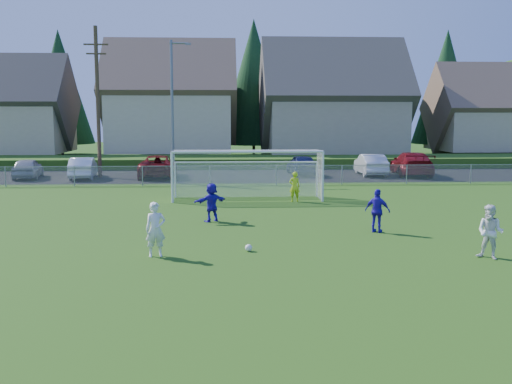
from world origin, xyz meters
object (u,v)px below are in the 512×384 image
car_b (83,168)px  player_blue_b (212,202)px  goalkeeper (295,187)px  car_f (371,165)px  player_white_a (156,229)px  car_e (302,165)px  player_blue_a (377,211)px  car_g (412,164)px  player_white_b (490,232)px  car_c (158,166)px  soccer_ball (249,248)px  soccer_goal (247,167)px  car_a (28,168)px

car_b → player_blue_b: bearing=111.5°
goalkeeper → car_f: (6.86, 12.44, 0.00)m
player_white_a → car_e: (7.54, 23.84, -0.10)m
car_f → player_white_a: bearing=63.7°
player_blue_b → player_blue_a: bearing=123.7°
car_e → car_g: 7.66m
player_white_b → car_c: bearing=160.7°
player_blue_b → car_g: bearing=-161.5°
car_f → car_g: car_g is taller
soccer_ball → car_f: car_f is taller
car_c → soccer_goal: 12.22m
goalkeeper → car_a: 20.13m
car_a → car_f: bearing=174.4°
car_a → car_c: 8.60m
player_white_b → goalkeeper: (-4.35, 11.96, -0.07)m
soccer_ball → car_e: size_ratio=0.05×
soccer_ball → goalkeeper: bearing=75.7°
soccer_ball → car_g: bearing=61.4°
car_f → car_a: bearing=3.5°
player_white_a → car_b: (-7.25, 22.45, -0.12)m
car_a → car_g: size_ratio=0.71×
player_white_a → car_a: (-10.95, 22.71, -0.14)m
player_blue_b → car_g: size_ratio=0.27×
car_e → player_blue_b: bearing=69.3°
car_e → soccer_goal: (-4.31, -11.72, 0.90)m
car_a → car_f: 23.33m
goalkeeper → soccer_goal: bearing=-27.7°
soccer_ball → car_f: size_ratio=0.05×
car_c → player_blue_b: bearing=99.1°
car_b → car_e: bearing=178.9°
player_white_b → car_e: size_ratio=0.38×
soccer_ball → car_e: bearing=78.5°
goalkeeper → car_f: 14.20m
car_e → car_f: 4.83m
goalkeeper → soccer_goal: soccer_goal is taller
car_b → soccer_goal: bearing=128.9°
player_white_b → soccer_goal: size_ratio=0.22×
player_blue_a → player_blue_b: bearing=9.5°
soccer_goal → car_b: bearing=135.4°
car_f → player_blue_a: bearing=78.1°
soccer_ball → player_blue_b: bearing=103.2°
goalkeeper → soccer_goal: (-2.28, 1.00, 0.89)m
player_white_b → player_blue_b: bearing=-175.3°
car_e → car_a: bearing=1.2°
soccer_ball → goalkeeper: goalkeeper is taller
goalkeeper → car_a: size_ratio=0.37×
car_c → soccer_goal: (5.59, -10.84, 0.88)m
car_a → car_b: bearing=168.3°
goalkeeper → car_g: size_ratio=0.26×
player_white_b → soccer_goal: bearing=160.6°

